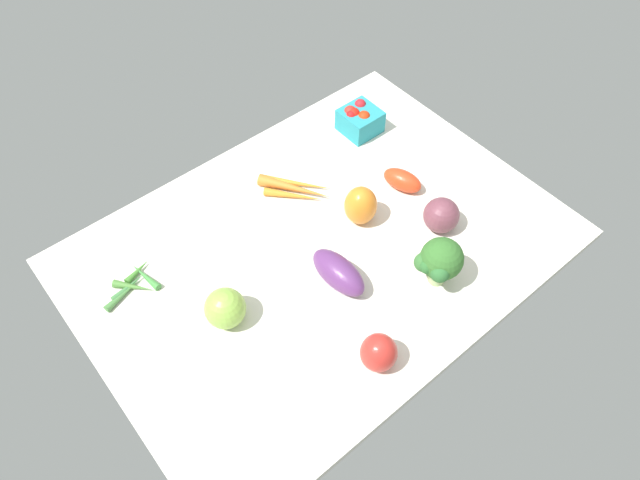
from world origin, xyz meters
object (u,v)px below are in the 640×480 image
okra_pile (133,284)px  heirloom_tomato_green (225,308)px  roma_tomato (402,180)px  bell_pepper_orange (362,207)px  berry_basket (359,119)px  bell_pepper_red (379,353)px  red_onion_near_basket (441,215)px  carrot_bunch (295,188)px  broccoli_head (439,260)px  eggplant (338,272)px

okra_pile → heirloom_tomato_green: bearing=-61.0°
roma_tomato → okra_pile: roma_tomato is taller
bell_pepper_orange → berry_basket: 30.57cm
okra_pile → bell_pepper_orange: 51.97cm
bell_pepper_red → okra_pile: bearing=121.0°
roma_tomato → heirloom_tomato_green: 52.63cm
red_onion_near_basket → bell_pepper_red: same height
red_onion_near_basket → okra_pile: size_ratio=0.61×
bell_pepper_red → carrot_bunch: (15.12, 44.88, -2.81)cm
bell_pepper_red → heirloom_tomato_green: size_ratio=0.97×
okra_pile → bell_pepper_orange: bearing=-19.6°
heirloom_tomato_green → bell_pepper_orange: bearing=2.9°
broccoli_head → roma_tomato: bearing=60.1°
roma_tomato → red_onion_near_basket: bearing=154.5°
heirloom_tomato_green → bell_pepper_orange: 38.19cm
heirloom_tomato_green → bell_pepper_orange: size_ratio=0.86×
eggplant → roma_tomato: bearing=-73.0°
broccoli_head → carrot_bunch: size_ratio=0.70×
okra_pile → carrot_bunch: size_ratio=0.77×
broccoli_head → bell_pepper_orange: bearing=92.2°
bell_pepper_orange → broccoli_head: bearing=-87.8°
eggplant → carrot_bunch: 27.37cm
roma_tomato → heirloom_tomato_green: bearing=76.0°
broccoli_head → berry_basket: (19.14, 45.21, -3.58)cm
okra_pile → bell_pepper_red: (27.48, -45.66, 3.22)cm
bell_pepper_orange → carrot_bunch: (-6.21, 16.58, -3.63)cm
bell_pepper_orange → berry_basket: size_ratio=1.05×
eggplant → okra_pile: 43.20cm
bell_pepper_red → berry_basket: size_ratio=0.88×
roma_tomato → carrot_bunch: (-20.58, 15.22, -1.24)cm
red_onion_near_basket → bell_pepper_orange: 17.77cm
broccoli_head → berry_basket: broccoli_head is taller
roma_tomato → berry_basket: size_ratio=1.05×
eggplant → carrot_bunch: bearing=-21.5°
carrot_bunch → berry_basket: 27.12cm
red_onion_near_basket → okra_pile: 68.28cm
red_onion_near_basket → heirloom_tomato_green: 51.69cm
red_onion_near_basket → carrot_bunch: 34.81cm
roma_tomato → okra_pile: bearing=58.2°
eggplant → bell_pepper_orange: bell_pepper_orange is taller
bell_pepper_red → heirloom_tomato_green: heirloom_tomato_green is taller
broccoli_head → berry_basket: bearing=67.1°
broccoli_head → bell_pepper_orange: broccoli_head is taller
heirloom_tomato_green → carrot_bunch: (31.93, 18.48, -2.94)cm
red_onion_near_basket → berry_basket: 36.58cm
roma_tomato → bell_pepper_red: (-35.70, -29.66, 1.57)cm
bell_pepper_orange → heirloom_tomato_green: bearing=-177.1°
red_onion_near_basket → okra_pile: red_onion_near_basket is taller
carrot_bunch → bell_pepper_orange: bearing=-69.5°
berry_basket → bell_pepper_red: bearing=-128.8°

